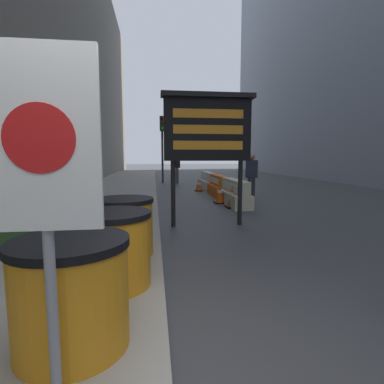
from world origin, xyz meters
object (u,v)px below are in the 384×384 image
at_px(warning_sign, 43,166).
at_px(traffic_cone_near, 220,193).
at_px(barrel_drum_back, 124,226).
at_px(traffic_cone_mid, 233,196).
at_px(jersey_barrier_white, 208,182).
at_px(traffic_light_near_curb, 162,135).
at_px(barrel_drum_foreground, 72,293).
at_px(pedestrian_worker, 252,173).
at_px(message_board, 207,129).
at_px(traffic_cone_far, 199,185).
at_px(jersey_barrier_cream, 235,194).
at_px(pedestrian_passerby, 176,164).
at_px(barrel_drum_middle, 112,249).
at_px(jersey_barrier_orange_far, 219,187).

bearing_deg(warning_sign, traffic_cone_near, 71.09).
height_order(barrel_drum_back, traffic_cone_mid, barrel_drum_back).
bearing_deg(jersey_barrier_white, traffic_light_near_curb, 118.46).
height_order(barrel_drum_foreground, pedestrian_worker, pedestrian_worker).
xyz_separation_m(message_board, traffic_cone_near, (0.99, 3.10, -1.79)).
bearing_deg(traffic_cone_far, barrel_drum_back, -105.23).
xyz_separation_m(traffic_light_near_curb, pedestrian_worker, (2.96, -7.25, -1.82)).
relative_size(warning_sign, jersey_barrier_cream, 0.92).
bearing_deg(warning_sign, traffic_cone_mid, 67.55).
bearing_deg(traffic_cone_mid, jersey_barrier_cream, 67.73).
bearing_deg(traffic_light_near_curb, pedestrian_passerby, -19.55).
relative_size(barrel_drum_middle, pedestrian_passerby, 0.46).
xyz_separation_m(barrel_drum_middle, pedestrian_worker, (3.93, 7.11, 0.41)).
height_order(jersey_barrier_white, traffic_cone_far, jersey_barrier_white).
xyz_separation_m(warning_sign, traffic_cone_mid, (2.93, 7.09, -1.14)).
relative_size(barrel_drum_middle, warning_sign, 0.43).
height_order(barrel_drum_middle, barrel_drum_back, same).
distance_m(warning_sign, traffic_cone_mid, 7.76).
distance_m(barrel_drum_middle, traffic_cone_far, 10.20).
relative_size(jersey_barrier_cream, traffic_cone_near, 3.14).
relative_size(warning_sign, traffic_cone_far, 3.41).
distance_m(barrel_drum_foreground, traffic_cone_far, 11.25).
height_order(message_board, pedestrian_worker, message_board).
xyz_separation_m(message_board, pedestrian_worker, (2.30, 3.84, -1.16)).
height_order(jersey_barrier_white, traffic_cone_near, jersey_barrier_white).
bearing_deg(barrel_drum_back, warning_sign, -92.88).
relative_size(barrel_drum_back, traffic_cone_far, 1.47).
distance_m(barrel_drum_middle, warning_sign, 1.86).
bearing_deg(jersey_barrier_cream, traffic_cone_near, 130.26).
bearing_deg(traffic_cone_far, message_board, -96.93).
distance_m(warning_sign, jersey_barrier_orange_far, 10.40).
relative_size(barrel_drum_back, traffic_cone_mid, 1.17).
xyz_separation_m(jersey_barrier_cream, pedestrian_passerby, (-1.27, 8.16, 0.73)).
bearing_deg(pedestrian_worker, traffic_light_near_curb, -47.58).
relative_size(warning_sign, traffic_light_near_curb, 0.52).
bearing_deg(barrel_drum_back, traffic_cone_mid, 57.87).
height_order(barrel_drum_middle, warning_sign, warning_sign).
bearing_deg(traffic_cone_far, jersey_barrier_white, 52.11).
bearing_deg(traffic_cone_mid, traffic_light_near_curb, 101.79).
relative_size(barrel_drum_foreground, traffic_cone_near, 1.25).
height_order(warning_sign, traffic_cone_near, warning_sign).
xyz_separation_m(message_board, jersey_barrier_white, (1.37, 7.36, -1.77)).
distance_m(jersey_barrier_cream, pedestrian_worker, 1.62).
xyz_separation_m(barrel_drum_foreground, pedestrian_worker, (4.08, 8.15, 0.41)).
bearing_deg(barrel_drum_middle, traffic_cone_mid, 62.84).
xyz_separation_m(warning_sign, pedestrian_worker, (4.04, 8.70, -0.53)).
height_order(barrel_drum_foreground, pedestrian_passerby, pedestrian_passerby).
height_order(jersey_barrier_orange_far, traffic_cone_far, jersey_barrier_orange_far).
bearing_deg(jersey_barrier_cream, barrel_drum_foreground, -114.29).
distance_m(message_board, jersey_barrier_orange_far, 5.48).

